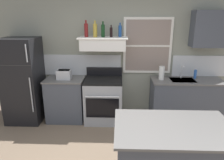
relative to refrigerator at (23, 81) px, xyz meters
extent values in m
cube|color=gray|center=(1.90, 0.39, 0.48)|extent=(5.40, 0.06, 2.70)
cube|color=silver|center=(0.75, 0.35, 0.26)|extent=(2.50, 0.02, 0.44)
cube|color=silver|center=(3.70, 0.35, 0.26)|extent=(1.20, 0.02, 0.44)
cube|color=white|center=(2.55, 0.34, 0.68)|extent=(1.00, 0.04, 1.15)
cube|color=gray|center=(2.55, 0.33, 0.68)|extent=(0.90, 0.01, 1.05)
cube|color=white|center=(2.55, 0.32, 0.68)|extent=(0.90, 0.02, 0.04)
cube|color=black|center=(0.00, 0.00, 0.00)|extent=(0.70, 0.68, 1.74)
cube|color=#333333|center=(0.00, -0.34, 0.40)|extent=(0.69, 0.00, 0.01)
cylinder|color=#A5A8AD|center=(0.30, -0.37, -0.17)|extent=(0.02, 0.02, 0.70)
cylinder|color=#A5A8AD|center=(0.30, -0.37, 0.63)|extent=(0.02, 0.02, 0.33)
cube|color=#474C56|center=(0.85, 0.06, -0.43)|extent=(0.76, 0.60, 0.88)
cube|color=#605E5B|center=(0.85, 0.06, 0.03)|extent=(0.79, 0.63, 0.03)
cube|color=silver|center=(0.85, 0.01, 0.14)|extent=(0.28, 0.20, 0.19)
cube|color=black|center=(0.85, 0.01, 0.23)|extent=(0.24, 0.16, 0.01)
cube|color=black|center=(0.71, 0.01, 0.17)|extent=(0.02, 0.03, 0.02)
cube|color=#9EA0A5|center=(1.65, 0.02, -0.43)|extent=(0.76, 0.64, 0.87)
cube|color=black|center=(1.65, 0.02, 0.02)|extent=(0.76, 0.64, 0.04)
cube|color=black|center=(1.65, 0.31, 0.13)|extent=(0.76, 0.06, 0.18)
cube|color=black|center=(1.65, -0.30, -0.45)|extent=(0.65, 0.01, 0.40)
cylinder|color=silver|center=(1.65, -0.34, -0.20)|extent=(0.65, 0.03, 0.03)
cube|color=white|center=(1.65, 0.12, 0.74)|extent=(0.88, 0.48, 0.22)
cube|color=#262628|center=(1.65, -0.10, 0.66)|extent=(0.75, 0.02, 0.04)
cube|color=white|center=(1.65, 0.12, 0.86)|extent=(0.96, 0.52, 0.02)
cylinder|color=maroon|center=(1.31, 0.14, 1.01)|extent=(0.07, 0.07, 0.26)
cylinder|color=maroon|center=(1.31, 0.14, 1.17)|extent=(0.03, 0.03, 0.06)
cylinder|color=#B29333|center=(1.49, 0.13, 1.00)|extent=(0.08, 0.08, 0.25)
cylinder|color=#B29333|center=(1.49, 0.13, 1.16)|extent=(0.03, 0.03, 0.06)
cylinder|color=#143819|center=(1.65, 0.11, 1.00)|extent=(0.07, 0.07, 0.24)
cylinder|color=#143819|center=(1.65, 0.11, 1.15)|extent=(0.03, 0.03, 0.06)
cylinder|color=black|center=(1.80, 0.13, 0.97)|extent=(0.06, 0.06, 0.19)
cylinder|color=black|center=(1.80, 0.13, 1.09)|extent=(0.02, 0.02, 0.05)
cylinder|color=#1E478C|center=(1.98, 0.18, 0.99)|extent=(0.07, 0.07, 0.22)
cylinder|color=#1E478C|center=(1.98, 0.18, 1.12)|extent=(0.03, 0.03, 0.05)
cube|color=#474C56|center=(3.35, 0.06, -0.43)|extent=(1.40, 0.60, 0.88)
cube|color=#605E5B|center=(3.35, 0.06, 0.03)|extent=(1.43, 0.63, 0.03)
cube|color=#B7BABC|center=(3.25, 0.04, 0.04)|extent=(0.48, 0.36, 0.01)
cylinder|color=silver|center=(3.25, 0.18, 0.18)|extent=(0.03, 0.03, 0.28)
cylinder|color=silver|center=(3.25, 0.10, 0.30)|extent=(0.02, 0.16, 0.02)
cylinder|color=white|center=(2.82, 0.06, 0.18)|extent=(0.11, 0.11, 0.27)
cylinder|color=blue|center=(3.53, 0.16, 0.13)|extent=(0.06, 0.06, 0.18)
cube|color=#605E5B|center=(2.63, -1.84, 0.03)|extent=(1.40, 0.90, 0.03)
cube|color=#474C56|center=(3.70, 0.20, 1.03)|extent=(0.64, 0.32, 0.70)
camera|label=1|loc=(1.97, -4.02, 1.27)|focal=33.46mm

